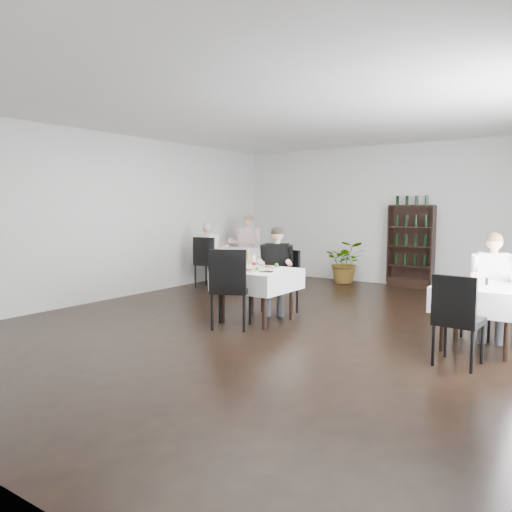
{
  "coord_description": "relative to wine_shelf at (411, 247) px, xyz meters",
  "views": [
    {
      "loc": [
        3.82,
        -5.99,
        1.71
      ],
      "look_at": [
        -0.46,
        0.2,
        0.94
      ],
      "focal_mm": 35.0,
      "sensor_mm": 36.0,
      "label": 1
    }
  ],
  "objects": [
    {
      "name": "room_shell",
      "position": [
        -0.6,
        -4.31,
        0.65
      ],
      "size": [
        9.0,
        9.0,
        9.0
      ],
      "color": "black",
      "rests_on": "ground"
    },
    {
      "name": "wine_shelf",
      "position": [
        0.0,
        0.0,
        0.0
      ],
      "size": [
        0.9,
        0.28,
        1.75
      ],
      "color": "black",
      "rests_on": "ground"
    },
    {
      "name": "main_table",
      "position": [
        -0.9,
        -4.31,
        -0.23
      ],
      "size": [
        1.03,
        1.03,
        0.77
      ],
      "color": "black",
      "rests_on": "ground"
    },
    {
      "name": "left_table",
      "position": [
        -3.3,
        -1.81,
        -0.23
      ],
      "size": [
        0.98,
        0.98,
        0.77
      ],
      "color": "black",
      "rests_on": "ground"
    },
    {
      "name": "right_table",
      "position": [
        2.1,
        -4.01,
        -0.23
      ],
      "size": [
        0.98,
        0.98,
        0.77
      ],
      "color": "black",
      "rests_on": "ground"
    },
    {
      "name": "potted_tree",
      "position": [
        -1.36,
        -0.21,
        -0.38
      ],
      "size": [
        1.05,
        0.99,
        0.94
      ],
      "primitive_type": "imported",
      "rotation": [
        0.0,
        0.0,
        0.37
      ],
      "color": "#2A5A1F",
      "rests_on": "ground"
    },
    {
      "name": "main_chair_far",
      "position": [
        -0.92,
        -3.55,
        -0.28
      ],
      "size": [
        0.57,
        0.57,
        1.0
      ],
      "color": "black",
      "rests_on": "ground"
    },
    {
      "name": "main_chair_near",
      "position": [
        -0.93,
        -4.93,
        -0.21
      ],
      "size": [
        0.68,
        0.68,
        1.12
      ],
      "color": "black",
      "rests_on": "ground"
    },
    {
      "name": "left_chair_far",
      "position": [
        -3.38,
        -1.04,
        -0.34
      ],
      "size": [
        0.49,
        0.49,
        0.89
      ],
      "color": "black",
      "rests_on": "ground"
    },
    {
      "name": "left_chair_near",
      "position": [
        -3.4,
        -2.5,
        -0.24
      ],
      "size": [
        0.56,
        0.56,
        1.06
      ],
      "color": "black",
      "rests_on": "ground"
    },
    {
      "name": "right_chair_far",
      "position": [
        2.03,
        -3.35,
        -0.34
      ],
      "size": [
        0.48,
        0.49,
        0.88
      ],
      "color": "black",
      "rests_on": "ground"
    },
    {
      "name": "right_chair_near",
      "position": [
        2.03,
        -4.86,
        -0.28
      ],
      "size": [
        0.48,
        0.49,
        0.99
      ],
      "color": "black",
      "rests_on": "ground"
    },
    {
      "name": "diner_main",
      "position": [
        -0.97,
        -3.68,
        -0.05
      ],
      "size": [
        0.62,
        0.65,
        1.37
      ],
      "color": "#404148",
      "rests_on": "ground"
    },
    {
      "name": "diner_left_far",
      "position": [
        -3.28,
        -1.26,
        0.02
      ],
      "size": [
        0.56,
        0.56,
        1.5
      ],
      "color": "#404148",
      "rests_on": "ground"
    },
    {
      "name": "diner_left_near",
      "position": [
        -3.39,
        -2.42,
        -0.05
      ],
      "size": [
        0.55,
        0.57,
        1.38
      ],
      "color": "#404148",
      "rests_on": "ground"
    },
    {
      "name": "diner_right_far",
      "position": [
        2.13,
        -3.44,
        -0.05
      ],
      "size": [
        0.55,
        0.58,
        1.37
      ],
      "color": "#404148",
      "rests_on": "ground"
    },
    {
      "name": "plate_far",
      "position": [
        -0.8,
        -4.07,
        -0.06
      ],
      "size": [
        0.27,
        0.27,
        0.08
      ],
      "color": "white",
      "rests_on": "main_table"
    },
    {
      "name": "plate_near",
      "position": [
        -0.82,
        -4.55,
        -0.06
      ],
      "size": [
        0.24,
        0.24,
        0.07
      ],
      "color": "white",
      "rests_on": "main_table"
    },
    {
      "name": "pilsner_dark",
      "position": [
        -1.15,
        -4.35,
        0.05
      ],
      "size": [
        0.07,
        0.07,
        0.32
      ],
      "color": "black",
      "rests_on": "main_table"
    },
    {
      "name": "pilsner_lager",
      "position": [
        -1.15,
        -4.19,
        0.05
      ],
      "size": [
        0.07,
        0.07,
        0.3
      ],
      "color": "gold",
      "rests_on": "main_table"
    },
    {
      "name": "coke_bottle",
      "position": [
        -0.98,
        -4.29,
        0.02
      ],
      "size": [
        0.06,
        0.06,
        0.23
      ],
      "color": "silver",
      "rests_on": "main_table"
    },
    {
      "name": "napkin_cutlery",
      "position": [
        -0.65,
        -4.46,
        -0.07
      ],
      "size": [
        0.21,
        0.19,
        0.02
      ],
      "color": "black",
      "rests_on": "main_table"
    },
    {
      "name": "pepper_mill",
      "position": [
        2.15,
        -3.93,
        -0.03
      ],
      "size": [
        0.04,
        0.04,
        0.09
      ],
      "primitive_type": "cylinder",
      "rotation": [
        0.0,
        0.0,
        0.41
      ],
      "color": "black",
      "rests_on": "right_table"
    }
  ]
}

